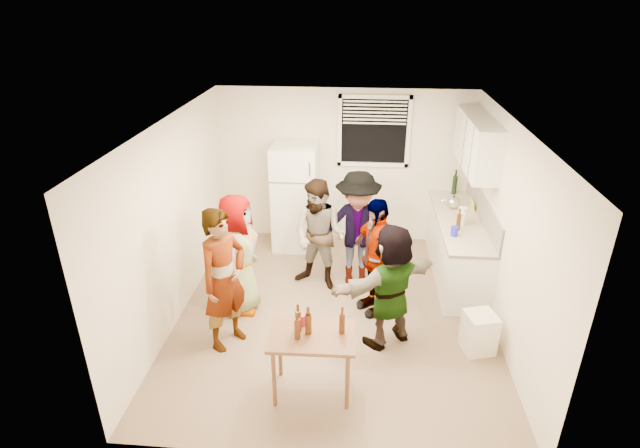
# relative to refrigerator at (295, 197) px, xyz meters

# --- Properties ---
(room) EXTENTS (4.00, 4.50, 2.50)m
(room) POSITION_rel_refrigerator_xyz_m (0.75, -1.88, -0.85)
(room) COLOR #F0E5CE
(room) RESTS_ON ground
(window) EXTENTS (1.12, 0.10, 1.06)m
(window) POSITION_rel_refrigerator_xyz_m (1.20, 0.33, 1.00)
(window) COLOR white
(window) RESTS_ON room
(refrigerator) EXTENTS (0.70, 0.70, 1.70)m
(refrigerator) POSITION_rel_refrigerator_xyz_m (0.00, 0.00, 0.00)
(refrigerator) COLOR white
(refrigerator) RESTS_ON ground
(counter_lower) EXTENTS (0.60, 2.20, 0.86)m
(counter_lower) POSITION_rel_refrigerator_xyz_m (2.45, -0.73, -0.42)
(counter_lower) COLOR white
(counter_lower) RESTS_ON ground
(countertop) EXTENTS (0.64, 2.22, 0.04)m
(countertop) POSITION_rel_refrigerator_xyz_m (2.45, -0.73, 0.03)
(countertop) COLOR beige
(countertop) RESTS_ON counter_lower
(backsplash) EXTENTS (0.03, 2.20, 0.36)m
(backsplash) POSITION_rel_refrigerator_xyz_m (2.74, -0.73, 0.23)
(backsplash) COLOR #B8B1A8
(backsplash) RESTS_ON countertop
(upper_cabinets) EXTENTS (0.34, 1.60, 0.70)m
(upper_cabinets) POSITION_rel_refrigerator_xyz_m (2.58, -0.53, 1.10)
(upper_cabinets) COLOR white
(upper_cabinets) RESTS_ON room
(kettle) EXTENTS (0.29, 0.27, 0.20)m
(kettle) POSITION_rel_refrigerator_xyz_m (2.40, -0.34, 0.05)
(kettle) COLOR silver
(kettle) RESTS_ON countertop
(paper_towel) EXTENTS (0.12, 0.12, 0.25)m
(paper_towel) POSITION_rel_refrigerator_xyz_m (2.43, -0.92, 0.05)
(paper_towel) COLOR white
(paper_towel) RESTS_ON countertop
(wine_bottle) EXTENTS (0.07, 0.07, 0.30)m
(wine_bottle) POSITION_rel_refrigerator_xyz_m (2.50, 0.23, 0.05)
(wine_bottle) COLOR black
(wine_bottle) RESTS_ON countertop
(beer_bottle_counter) EXTENTS (0.06, 0.06, 0.23)m
(beer_bottle_counter) POSITION_rel_refrigerator_xyz_m (2.35, -1.10, 0.05)
(beer_bottle_counter) COLOR #47230C
(beer_bottle_counter) RESTS_ON countertop
(blue_cup) EXTENTS (0.10, 0.10, 0.13)m
(blue_cup) POSITION_rel_refrigerator_xyz_m (2.27, -1.28, 0.05)
(blue_cup) COLOR #2221D0
(blue_cup) RESTS_ON countertop
(picture_frame) EXTENTS (0.02, 0.17, 0.14)m
(picture_frame) POSITION_rel_refrigerator_xyz_m (2.67, -0.40, 0.12)
(picture_frame) COLOR #F2EF52
(picture_frame) RESTS_ON countertop
(trash_bin) EXTENTS (0.41, 0.41, 0.49)m
(trash_bin) POSITION_rel_refrigerator_xyz_m (2.45, -2.47, -0.60)
(trash_bin) COLOR white
(trash_bin) RESTS_ON ground
(serving_table) EXTENTS (0.88, 0.60, 0.73)m
(serving_table) POSITION_rel_refrigerator_xyz_m (0.60, -3.29, -0.85)
(serving_table) COLOR brown
(serving_table) RESTS_ON ground
(beer_bottle_table) EXTENTS (0.06, 0.06, 0.24)m
(beer_bottle_table) POSITION_rel_refrigerator_xyz_m (0.45, -3.25, -0.12)
(beer_bottle_table) COLOR #47230C
(beer_bottle_table) RESTS_ON serving_table
(red_cup) EXTENTS (0.09, 0.09, 0.12)m
(red_cup) POSITION_rel_refrigerator_xyz_m (0.47, -3.14, -0.12)
(red_cup) COLOR #BA1335
(red_cup) RESTS_ON serving_table
(guest_grey) EXTENTS (1.64, 0.86, 0.51)m
(guest_grey) POSITION_rel_refrigerator_xyz_m (-0.48, -1.86, -0.85)
(guest_grey) COLOR gray
(guest_grey) RESTS_ON ground
(guest_stripe) EXTENTS (1.80, 1.45, 0.41)m
(guest_stripe) POSITION_rel_refrigerator_xyz_m (-0.48, -2.57, -0.85)
(guest_stripe) COLOR #141933
(guest_stripe) RESTS_ON ground
(guest_back_left) EXTENTS (1.29, 1.75, 0.60)m
(guest_back_left) POSITION_rel_refrigerator_xyz_m (0.49, -1.22, -0.85)
(guest_back_left) COLOR #513925
(guest_back_left) RESTS_ON ground
(guest_back_right) EXTENTS (1.24, 1.77, 0.62)m
(guest_back_right) POSITION_rel_refrigerator_xyz_m (1.00, -1.06, -0.85)
(guest_back_right) COLOR #45464B
(guest_back_right) RESTS_ON ground
(guest_black) EXTENTS (1.83, 1.60, 0.39)m
(guest_black) POSITION_rel_refrigerator_xyz_m (1.24, -1.75, -0.85)
(guest_black) COLOR black
(guest_black) RESTS_ON ground
(guest_orange) EXTENTS (2.04, 2.07, 0.45)m
(guest_orange) POSITION_rel_refrigerator_xyz_m (1.41, -2.39, -0.85)
(guest_orange) COLOR #E37950
(guest_orange) RESTS_ON ground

